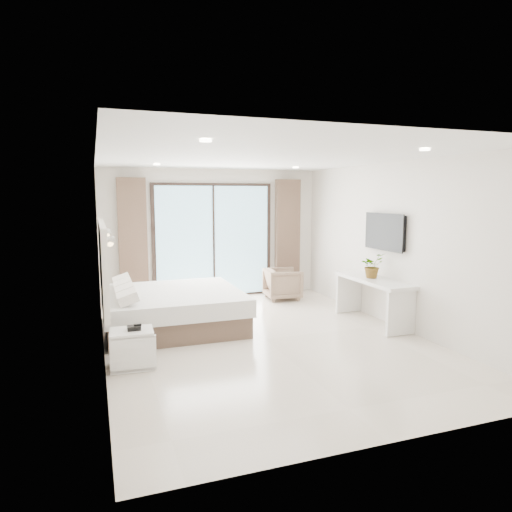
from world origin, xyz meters
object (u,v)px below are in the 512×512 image
Objects in this scene: armchair at (283,282)px; bed at (172,309)px; nightstand at (132,349)px; console_desk at (373,290)px.

bed is at bearing 123.83° from armchair.
nightstand is 0.32× the size of console_desk.
bed is at bearing 165.58° from console_desk.
armchair is at bearing 27.79° from bed.
armchair is at bearing 44.67° from nightstand.
nightstand is at bearing 137.56° from armchair.
bed is 1.28× the size of console_desk.
bed reaches higher than nightstand.
console_desk is at bearing -14.42° from bed.
console_desk is (4.02, 0.73, 0.33)m from nightstand.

